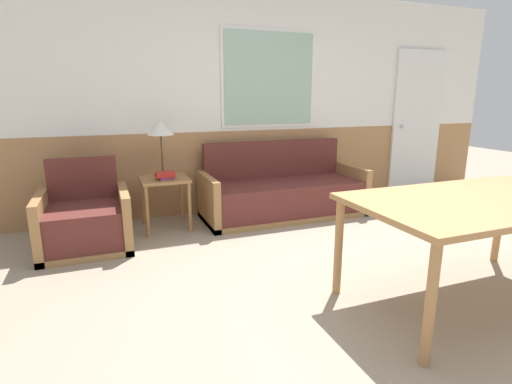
% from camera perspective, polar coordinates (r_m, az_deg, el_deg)
% --- Properties ---
extents(ground_plane, '(16.00, 16.00, 0.00)m').
position_cam_1_polar(ground_plane, '(3.27, 18.95, -13.57)').
color(ground_plane, gray).
extents(wall_back, '(7.20, 0.09, 2.70)m').
position_cam_1_polar(wall_back, '(5.19, 0.99, 12.69)').
color(wall_back, '#AD7A4C').
rests_on(wall_back, ground_plane).
extents(couch, '(1.98, 0.78, 0.89)m').
position_cam_1_polar(couch, '(4.90, 3.91, -0.32)').
color(couch, '#9E7042').
rests_on(couch, ground_plane).
extents(armchair, '(0.82, 0.81, 0.84)m').
position_cam_1_polar(armchair, '(4.22, -23.20, -3.97)').
color(armchair, '#9E7042').
rests_on(armchair, ground_plane).
extents(side_table, '(0.51, 0.51, 0.57)m').
position_cam_1_polar(side_table, '(4.49, -12.92, 0.69)').
color(side_table, '#9E7042').
rests_on(side_table, ground_plane).
extents(table_lamp, '(0.29, 0.29, 0.61)m').
position_cam_1_polar(table_lamp, '(4.48, -13.48, 8.68)').
color(table_lamp, '#4C3823').
rests_on(table_lamp, side_table).
extents(book_stack, '(0.21, 0.16, 0.08)m').
position_cam_1_polar(book_stack, '(4.38, -12.81, 2.34)').
color(book_stack, '#994C84').
rests_on(book_stack, side_table).
extents(dining_table, '(1.77, 1.02, 0.77)m').
position_cam_1_polar(dining_table, '(3.15, 29.32, -1.99)').
color(dining_table, '#B27F4C').
rests_on(dining_table, ground_plane).
extents(entry_door, '(0.86, 0.09, 2.09)m').
position_cam_1_polar(entry_door, '(6.50, 21.96, 9.11)').
color(entry_door, white).
rests_on(entry_door, ground_plane).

